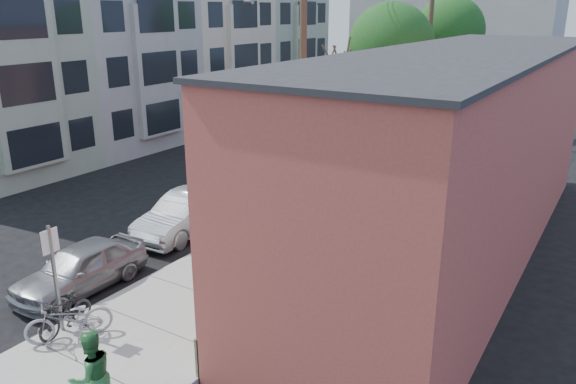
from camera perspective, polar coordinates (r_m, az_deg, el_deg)
The scene contains 27 objects.
ground at distance 20.20m, azimuth -13.90°, elevation -5.08°, with size 120.00×120.00×0.00m, color black.
sidewalk at distance 26.66m, azimuth 9.89°, elevation 1.08°, with size 4.50×58.00×0.15m, color #A8A59B.
cafe_building at distance 18.87m, azimuth 16.77°, elevation 3.61°, with size 6.60×20.20×6.61m.
apartment_row at distance 37.06m, azimuth -12.00°, elevation 12.72°, with size 6.30×32.00×9.00m.
end_cap_building at distance 56.94m, azimuth 16.56°, elevation 15.69°, with size 18.00×8.00×12.00m, color #A2A39E.
sign_post at distance 14.75m, azimuth -22.68°, elevation -7.20°, with size 0.07×0.45×2.80m.
parking_meter_near at distance 19.43m, azimuth -6.35°, elevation -2.47°, with size 0.14×0.14×1.24m.
parking_meter_far at distance 25.45m, azimuth 4.11°, elevation 2.62°, with size 0.14×0.14×1.24m.
utility_pole_near at distance 22.23m, azimuth 1.39°, elevation 12.02°, with size 3.57×0.28×10.00m.
utility_pole_far at distance 35.88m, azimuth 14.07°, elevation 13.76°, with size 1.80×0.28×10.00m.
tree_bare at distance 24.14m, azimuth 4.47°, elevation 5.62°, with size 0.24×0.24×4.83m.
tree_leafy_mid at distance 29.19m, azimuth 10.39°, elevation 14.34°, with size 4.29×4.29×7.98m.
tree_leafy_far at distance 38.35m, azimuth 16.05°, elevation 15.39°, with size 4.42×4.42×8.43m.
patio_chair_a at distance 14.16m, azimuth -5.65°, elevation -12.54°, with size 0.50×0.50×0.88m, color #0F3718, non-canonical shape.
patio_chair_b at distance 14.89m, azimuth -3.18°, elevation -10.81°, with size 0.50×0.50×0.88m, color #0F3718, non-canonical shape.
patron_grey at distance 15.01m, azimuth -3.96°, elevation -9.17°, with size 0.56×0.37×1.53m, color slate.
patron_green at distance 11.94m, azimuth -19.32°, elevation -17.21°, with size 0.91×0.71×1.88m, color #317C3C.
cyclist at distance 17.20m, azimuth -5.58°, elevation -4.93°, with size 1.19×0.69×1.85m, color maroon.
cyclist_bike at distance 17.38m, azimuth -5.54°, elevation -6.29°, with size 0.63×1.80×0.95m, color black.
parked_bike_a at distance 15.16m, azimuth -21.68°, elevation -11.43°, with size 0.46×1.63×0.98m, color black.
parked_bike_b at distance 14.81m, azimuth -21.38°, elevation -11.94°, with size 0.71×2.03×1.06m, color gray.
car_0 at distance 17.33m, azimuth -20.36°, elevation -7.23°, with size 1.64×4.09×1.39m, color gray.
car_1 at distance 20.54m, azimuth -10.29°, elevation -2.19°, with size 1.59×4.55×1.50m, color #B8BCC0.
car_2 at distance 24.42m, azimuth -1.29°, elevation 1.46°, with size 2.15×5.29×1.53m, color black.
car_3 at distance 29.98m, azimuth 5.05°, elevation 4.63°, with size 2.65×5.74×1.59m, color #9B9FA2.
car_4 at distance 35.82m, azimuth 10.05°, elevation 6.54°, with size 1.53×4.38×1.44m, color #B8BCC0.
bus at distance 44.02m, azimuth 10.64°, elevation 9.59°, with size 2.40×10.26×2.86m, color silver.
Camera 1 is at (13.60, -12.74, 7.81)m, focal length 35.00 mm.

